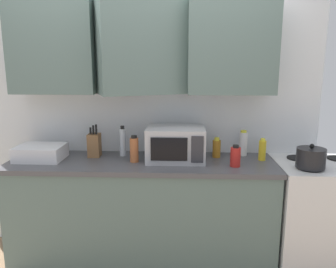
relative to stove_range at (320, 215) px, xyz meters
name	(u,v)px	position (x,y,z in m)	size (l,w,h in m)	color
wall_back_with_cabinets	(144,78)	(-1.49, 0.25, 1.12)	(3.09, 0.58, 2.60)	white
counter_run	(142,211)	(-1.49, 0.02, 0.00)	(2.22, 0.63, 0.90)	slate
stove_range	(320,215)	(0.00, 0.00, 0.00)	(0.76, 0.64, 0.91)	silver
kettle	(311,158)	(-0.17, -0.14, 0.54)	(0.22, 0.22, 0.19)	black
microwave	(176,144)	(-1.21, 0.06, 0.59)	(0.48, 0.37, 0.28)	#B7B7BC
dish_rack	(41,153)	(-2.35, 0.02, 0.51)	(0.38, 0.30, 0.12)	silver
knife_block	(94,145)	(-1.92, 0.14, 0.55)	(0.10, 0.12, 0.28)	brown
bottle_white_jar	(243,143)	(-0.62, 0.23, 0.56)	(0.07, 0.07, 0.23)	white
bottle_clear_tall	(123,142)	(-1.68, 0.17, 0.57)	(0.05, 0.05, 0.27)	silver
bottle_red_sauce	(235,157)	(-0.74, -0.10, 0.53)	(0.08, 0.08, 0.17)	red
bottle_yellow_mustard	(262,150)	(-0.49, 0.08, 0.54)	(0.06, 0.06, 0.19)	gold
bottle_amber_vinegar	(217,148)	(-0.86, 0.16, 0.53)	(0.07, 0.07, 0.17)	#AD701E
bottle_spice_jar	(134,149)	(-1.55, -0.01, 0.55)	(0.07, 0.07, 0.22)	#BC6638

